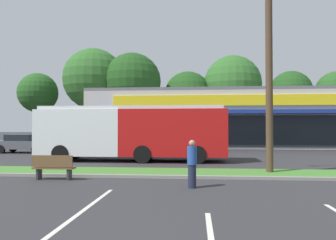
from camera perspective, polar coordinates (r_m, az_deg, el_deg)
name	(u,v)px	position (r m, az deg, el deg)	size (l,w,h in m)	color
grass_median	(202,173)	(14.25, 6.01, -9.18)	(56.00, 2.20, 0.12)	#427A2D
curb_lip	(203,177)	(13.04, 6.11, -9.92)	(56.00, 0.24, 0.12)	gray
parking_stripe_0	(86,208)	(8.66, -14.16, -14.76)	(0.12, 4.80, 0.01)	silver
storefront_building	(230,119)	(37.18, 10.87, 0.12)	(29.09, 15.05, 5.76)	#BCB7AD
tree_far_left	(38,93)	(50.52, -21.80, 4.42)	(5.66, 5.66, 9.76)	#473323
tree_left	(94,79)	(46.35, -12.87, 7.00)	(8.38, 8.38, 12.82)	#473323
tree_mid_left	(132,82)	(44.31, -6.27, 6.66)	(7.72, 7.72, 11.96)	#473323
tree_mid	(188,95)	(46.61, 3.50, 4.33)	(6.76, 6.76, 9.92)	#473323
tree_mid_right	(233,84)	(47.11, 11.24, 6.15)	(8.06, 8.06, 12.09)	#473323
tree_right	(291,92)	(47.68, 20.70, 4.54)	(5.80, 5.80, 9.66)	#473323
utility_pole	(266,36)	(15.04, 16.76, 13.87)	(3.08, 2.40, 11.16)	#4C3826
city_bus	(132,131)	(19.60, -6.34, -2.00)	(11.21, 2.70, 3.25)	#B71414
bus_stop_bench	(53,167)	(13.40, -19.42, -7.71)	(1.60, 0.45, 0.95)	brown
car_3	(158,143)	(26.46, -1.81, -4.04)	(4.21, 1.90, 1.39)	maroon
car_4	(23,143)	(27.99, -23.99, -3.75)	(4.45, 1.87, 1.44)	#515459
pedestrian_near_bench	(192,164)	(10.99, 4.23, -7.65)	(0.32, 0.32, 1.60)	#1E2338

